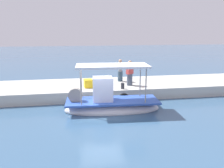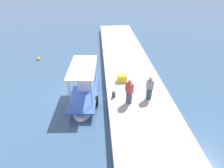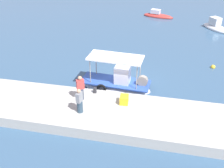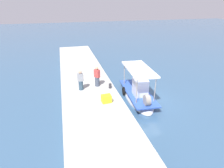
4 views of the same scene
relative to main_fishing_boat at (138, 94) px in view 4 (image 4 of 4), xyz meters
name	(u,v)px [view 4 (image 4 of 4)]	position (x,y,z in m)	size (l,w,h in m)	color
ground_plane	(144,102)	(0.60, 0.37, -0.47)	(120.00, 120.00, 0.00)	#375878
dock_quay	(93,105)	(0.60, -3.84, -0.10)	(36.00, 4.42, 0.74)	#B4B4AC
main_fishing_boat	(138,94)	(0.00, 0.00, 0.00)	(5.59, 2.18, 3.02)	silver
fisherman_near_bollard	(81,81)	(-1.47, -4.44, 1.02)	(0.43, 0.51, 1.68)	#2F475A
fisherman_by_crate	(97,77)	(-1.86, -3.01, 1.06)	(0.57, 0.54, 1.76)	#40495A
mooring_bollard	(110,86)	(-1.14, -2.05, 0.47)	(0.24, 0.24, 0.40)	#2D2D33
cargo_crate	(106,99)	(1.08, -2.89, 0.54)	(0.68, 0.55, 0.55)	yellow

